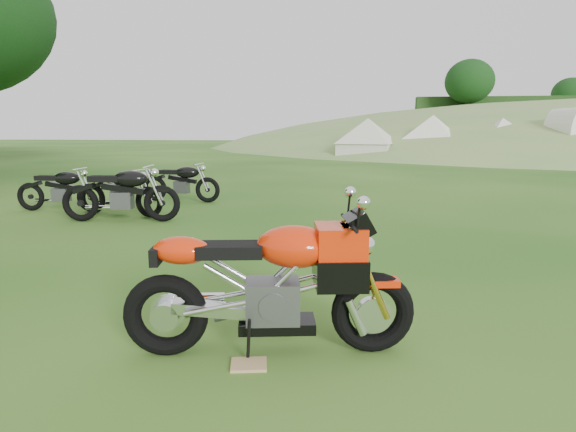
% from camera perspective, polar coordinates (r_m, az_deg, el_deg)
% --- Properties ---
extents(ground, '(120.00, 120.00, 0.00)m').
position_cam_1_polar(ground, '(5.14, 1.22, -6.99)').
color(ground, '#14460F').
rests_on(ground, ground).
extents(sport_motorcycle, '(1.94, 0.79, 1.13)m').
position_cam_1_polar(sport_motorcycle, '(3.26, -2.17, -6.87)').
color(sport_motorcycle, red).
rests_on(sport_motorcycle, ground).
extents(plywood_board, '(0.27, 0.23, 0.02)m').
position_cam_1_polar(plywood_board, '(3.30, -4.66, -17.13)').
color(plywood_board, tan).
rests_on(plywood_board, ground).
extents(vintage_moto_a, '(1.94, 0.66, 1.00)m').
position_cam_1_polar(vintage_moto_a, '(8.42, -19.24, 2.71)').
color(vintage_moto_a, black).
rests_on(vintage_moto_a, ground).
extents(vintage_moto_b, '(1.74, 0.74, 0.89)m').
position_cam_1_polar(vintage_moto_b, '(9.03, -19.34, 2.85)').
color(vintage_moto_b, black).
rests_on(vintage_moto_b, ground).
extents(vintage_moto_c, '(1.69, 0.50, 0.88)m').
position_cam_1_polar(vintage_moto_c, '(10.39, -12.61, 4.03)').
color(vintage_moto_c, black).
rests_on(vintage_moto_c, ground).
extents(vintage_moto_d, '(1.67, 0.43, 0.87)m').
position_cam_1_polar(vintage_moto_d, '(9.92, -25.43, 2.98)').
color(vintage_moto_d, black).
rests_on(vintage_moto_d, ground).
extents(tent_left, '(3.23, 3.23, 2.27)m').
position_cam_1_polar(tent_left, '(25.36, 9.42, 9.27)').
color(tent_left, beige).
rests_on(tent_left, ground).
extents(tent_mid, '(3.56, 3.56, 2.38)m').
position_cam_1_polar(tent_mid, '(26.14, 16.75, 9.12)').
color(tent_mid, silver).
rests_on(tent_mid, ground).
extents(tent_right, '(3.06, 3.06, 2.27)m').
position_cam_1_polar(tent_right, '(26.66, 23.99, 8.57)').
color(tent_right, beige).
rests_on(tent_right, ground).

